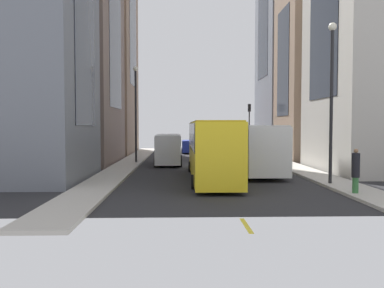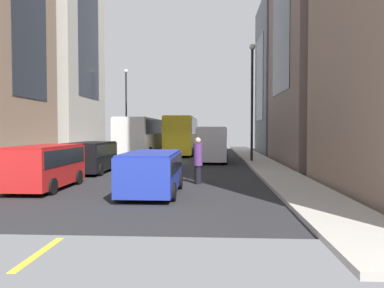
% 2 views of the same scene
% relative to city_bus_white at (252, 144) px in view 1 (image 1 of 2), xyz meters
% --- Properties ---
extents(ground_plane, '(39.50, 39.50, 0.00)m').
position_rel_city_bus_white_xyz_m(ground_plane, '(3.02, -5.44, -2.01)').
color(ground_plane, '#28282B').
extents(sidewalk_west, '(2.15, 44.00, 0.15)m').
position_rel_city_bus_white_xyz_m(sidewalk_west, '(-3.65, -5.44, -1.93)').
color(sidewalk_west, '#B2ADA3').
rests_on(sidewalk_west, ground).
extents(sidewalk_east, '(2.15, 44.00, 0.15)m').
position_rel_city_bus_white_xyz_m(sidewalk_east, '(9.70, -5.44, -1.93)').
color(sidewalk_east, '#B2ADA3').
rests_on(sidewalk_east, ground).
extents(lane_stripe_0, '(0.16, 2.00, 0.01)m').
position_rel_city_bus_white_xyz_m(lane_stripe_0, '(3.02, -26.44, -2.00)').
color(lane_stripe_0, yellow).
rests_on(lane_stripe_0, ground).
extents(lane_stripe_1, '(0.16, 2.00, 0.01)m').
position_rel_city_bus_white_xyz_m(lane_stripe_1, '(3.02, -15.94, -2.00)').
color(lane_stripe_1, yellow).
rests_on(lane_stripe_1, ground).
extents(lane_stripe_2, '(0.16, 2.00, 0.01)m').
position_rel_city_bus_white_xyz_m(lane_stripe_2, '(3.02, -5.44, -2.00)').
color(lane_stripe_2, yellow).
rests_on(lane_stripe_2, ground).
extents(lane_stripe_3, '(0.16, 2.00, 0.01)m').
position_rel_city_bus_white_xyz_m(lane_stripe_3, '(3.02, 5.06, -2.00)').
color(lane_stripe_3, yellow).
rests_on(lane_stripe_3, ground).
extents(lane_stripe_4, '(0.16, 2.00, 0.01)m').
position_rel_city_bus_white_xyz_m(lane_stripe_4, '(3.02, 15.56, -2.00)').
color(lane_stripe_4, yellow).
rests_on(lane_stripe_4, ground).
extents(building_west_1, '(8.86, 7.88, 19.14)m').
position_rel_city_bus_white_xyz_m(building_west_1, '(-9.31, -10.66, 7.56)').
color(building_west_1, '#937760').
rests_on(building_west_1, ground).
extents(building_east_0, '(6.16, 11.68, 36.45)m').
position_rel_city_bus_white_xyz_m(building_east_0, '(14.02, -20.40, 16.22)').
color(building_east_0, '#937760').
rests_on(building_east_0, ground).
extents(building_east_1, '(7.60, 11.23, 21.81)m').
position_rel_city_bus_white_xyz_m(building_east_1, '(14.74, -7.15, 8.90)').
color(building_east_1, '#7A665B').
rests_on(building_east_1, ground).
extents(building_east_2, '(8.88, 8.78, 14.83)m').
position_rel_city_bus_white_xyz_m(building_east_2, '(15.37, 4.17, 5.41)').
color(building_east_2, slate).
rests_on(building_east_2, ground).
extents(city_bus_white, '(2.80, 11.64, 3.35)m').
position_rel_city_bus_white_xyz_m(city_bus_white, '(0.00, 0.00, 0.00)').
color(city_bus_white, silver).
rests_on(city_bus_white, ground).
extents(streetcar_yellow, '(2.70, 12.54, 3.59)m').
position_rel_city_bus_white_xyz_m(streetcar_yellow, '(3.30, 3.97, 0.12)').
color(streetcar_yellow, yellow).
rests_on(streetcar_yellow, ground).
extents(delivery_van_white, '(2.25, 6.18, 2.58)m').
position_rel_city_bus_white_xyz_m(delivery_van_white, '(6.22, -5.44, -0.49)').
color(delivery_van_white, white).
rests_on(delivery_van_white, ground).
extents(car_blue_0, '(2.02, 4.17, 1.55)m').
position_rel_city_bus_white_xyz_m(car_blue_0, '(4.09, -19.79, -1.09)').
color(car_blue_0, '#2338AD').
rests_on(car_blue_0, ground).
extents(car_red_1, '(1.91, 4.27, 1.74)m').
position_rel_city_bus_white_xyz_m(car_red_1, '(-0.35, -18.81, -0.98)').
color(car_red_1, red).
rests_on(car_red_1, ground).
extents(car_black_2, '(1.99, 4.11, 1.69)m').
position_rel_city_bus_white_xyz_m(car_black_2, '(-0.33, -13.24, -1.01)').
color(car_black_2, black).
rests_on(car_black_2, ground).
extents(pedestrian_walking_far, '(0.39, 0.39, 2.03)m').
position_rel_city_bus_white_xyz_m(pedestrian_walking_far, '(5.68, -17.05, -0.94)').
color(pedestrian_walking_far, black).
rests_on(pedestrian_walking_far, ground).
extents(pedestrian_crossing_mid, '(0.37, 0.37, 2.10)m').
position_rel_city_bus_white_xyz_m(pedestrian_crossing_mid, '(-3.04, 10.16, -0.76)').
color(pedestrian_crossing_mid, '#336B38').
rests_on(pedestrian_crossing_mid, ground).
extents(traffic_light_near_corner, '(0.32, 0.44, 5.77)m').
position_rel_city_bus_white_xyz_m(traffic_light_near_corner, '(-2.97, -18.58, 2.16)').
color(traffic_light_near_corner, black).
rests_on(traffic_light_near_corner, ground).
extents(streetlamp_near, '(0.44, 0.44, 8.34)m').
position_rel_city_bus_white_xyz_m(streetlamp_near, '(9.12, -6.32, 3.14)').
color(streetlamp_near, black).
rests_on(streetlamp_near, ground).
extents(streetlamp_far, '(0.44, 0.44, 8.78)m').
position_rel_city_bus_white_xyz_m(streetlamp_far, '(-3.07, 6.92, 3.38)').
color(streetlamp_far, black).
rests_on(streetlamp_far, ground).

